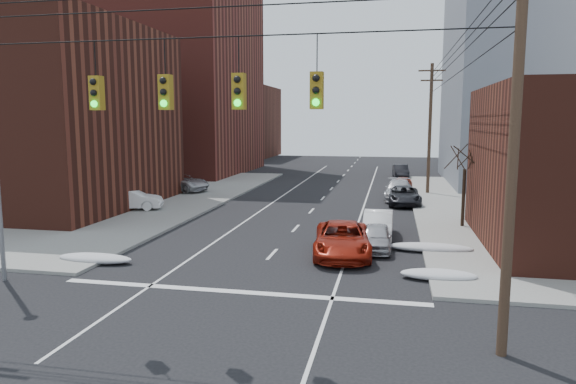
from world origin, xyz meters
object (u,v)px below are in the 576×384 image
at_px(lot_car_b, 179,182).
at_px(lot_car_d, 112,180).
at_px(parked_car_a, 376,237).
at_px(red_pickup, 342,239).
at_px(parked_car_d, 399,190).
at_px(parked_car_c, 404,196).
at_px(lot_car_c, 70,195).
at_px(lot_car_a, 131,199).
at_px(parked_car_f, 401,171).
at_px(parked_car_b, 378,225).
at_px(parked_car_e, 402,184).

xyz_separation_m(lot_car_b, lot_car_d, (-6.54, 0.22, -0.00)).
bearing_deg(parked_car_a, red_pickup, -137.81).
distance_m(red_pickup, lot_car_b, 24.36).
bearing_deg(lot_car_d, parked_car_d, -84.73).
relative_size(parked_car_a, lot_car_b, 0.67).
distance_m(parked_car_c, parked_car_d, 2.46).
height_order(lot_car_c, lot_car_d, lot_car_d).
xyz_separation_m(lot_car_a, lot_car_d, (-7.10, 9.76, 0.06)).
xyz_separation_m(parked_car_f, lot_car_d, (-25.76, -15.91, 0.20)).
xyz_separation_m(parked_car_a, lot_car_b, (-17.62, 16.93, 0.29)).
xyz_separation_m(parked_car_b, lot_car_c, (-22.37, 5.66, 0.18)).
relative_size(parked_car_d, parked_car_e, 1.38).
relative_size(red_pickup, lot_car_b, 0.99).
xyz_separation_m(parked_car_c, lot_car_c, (-23.97, -5.84, 0.20)).
distance_m(parked_car_b, lot_car_d, 28.16).
bearing_deg(parked_car_c, parked_car_d, 96.02).
bearing_deg(lot_car_a, parked_car_b, -122.01).
distance_m(parked_car_a, parked_car_f, 33.10).
xyz_separation_m(lot_car_a, lot_car_c, (-5.31, 0.96, 0.04)).
relative_size(parked_car_b, parked_car_c, 0.87).
height_order(parked_car_b, lot_car_a, lot_car_a).
distance_m(parked_car_d, lot_car_a, 20.50).
relative_size(parked_car_a, parked_car_e, 0.96).
distance_m(parked_car_e, lot_car_c, 27.40).
xyz_separation_m(parked_car_b, lot_car_b, (-17.62, 14.25, 0.21)).
bearing_deg(parked_car_d, lot_car_c, -159.59).
relative_size(red_pickup, lot_car_c, 1.07).
height_order(parked_car_f, lot_car_c, lot_car_c).
relative_size(parked_car_f, lot_car_d, 0.96).
relative_size(red_pickup, parked_car_a, 1.49).
distance_m(parked_car_b, parked_car_f, 30.42).
bearing_deg(parked_car_a, lot_car_b, 136.64).
bearing_deg(red_pickup, parked_car_a, 36.04).
height_order(parked_car_c, parked_car_f, parked_car_f).
height_order(lot_car_a, lot_car_c, lot_car_c).
bearing_deg(parked_car_c, lot_car_d, 171.27).
distance_m(parked_car_b, parked_car_e, 18.99).
height_order(parked_car_a, parked_car_d, parked_car_d).
bearing_deg(lot_car_a, lot_car_d, 19.42).
height_order(parked_car_a, lot_car_b, lot_car_b).
relative_size(parked_car_b, lot_car_d, 0.97).
distance_m(parked_car_b, lot_car_a, 17.69).
xyz_separation_m(parked_car_c, lot_car_d, (-25.76, 2.96, 0.22)).
height_order(lot_car_a, lot_car_b, lot_car_b).
xyz_separation_m(parked_car_d, lot_car_b, (-18.87, 0.32, 0.14)).
bearing_deg(parked_car_b, lot_car_d, 149.55).
relative_size(parked_car_f, lot_car_c, 0.84).
bearing_deg(parked_car_c, parked_car_b, -100.09).
xyz_separation_m(parked_car_b, parked_car_c, (1.60, 11.50, -0.02)).
bearing_deg(parked_car_f, lot_car_c, -138.94).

